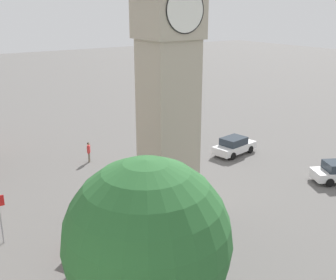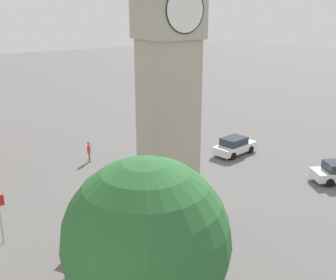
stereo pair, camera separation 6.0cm
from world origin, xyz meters
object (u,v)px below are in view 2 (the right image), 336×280
object	(u,v)px
car_blue_kerb	(235,146)
pedestrian	(89,150)
clock_tower	(168,25)
car_silver_kerb	(107,247)
tree	(146,240)

from	to	relation	value
car_blue_kerb	pedestrian	xyz separation A→B (m)	(-11.25, 5.30, 0.25)
clock_tower	car_silver_kerb	xyz separation A→B (m)	(-5.83, -3.22, -10.52)
tree	car_silver_kerb	bearing A→B (deg)	79.18
clock_tower	pedestrian	distance (m)	14.56
clock_tower	car_blue_kerb	size ratio (longest dim) A/B	4.46
car_blue_kerb	car_silver_kerb	size ratio (longest dim) A/B	0.98
clock_tower	pedestrian	bearing A→B (deg)	95.19
clock_tower	car_silver_kerb	distance (m)	12.45
car_silver_kerb	car_blue_kerb	bearing A→B (deg)	26.95
car_silver_kerb	tree	world-z (taller)	tree
car_silver_kerb	pedestrian	bearing A→B (deg)	70.07
tree	clock_tower	bearing A→B (deg)	52.30
pedestrian	clock_tower	bearing A→B (deg)	-84.81
car_blue_kerb	car_silver_kerb	distance (m)	18.11
car_blue_kerb	tree	bearing A→B (deg)	-141.02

